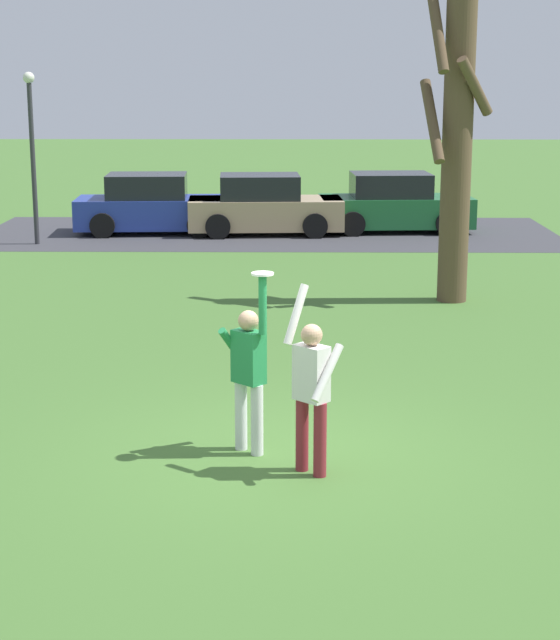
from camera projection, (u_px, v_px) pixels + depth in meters
name	position (u px, v px, depth m)	size (l,w,h in m)	color
ground_plane	(278.00, 455.00, 11.97)	(120.00, 120.00, 0.00)	#426B2D
person_catcher	(249.00, 369.00, 11.84)	(0.56, 0.56, 2.08)	silver
person_defender	(311.00, 386.00, 11.20)	(0.65, 0.65, 2.05)	maroon
frisbee_disc	(263.00, 274.00, 11.44)	(0.24, 0.24, 0.02)	white
parked_car_blue	(152.00, 206.00, 28.63)	(4.20, 2.23, 1.59)	#233893
parked_car_tan	(264.00, 207.00, 28.45)	(4.20, 2.23, 1.59)	tan
parked_car_green	(394.00, 205.00, 28.91)	(4.20, 2.23, 1.59)	#1E6633
parking_strip	(269.00, 233.00, 28.73)	(15.50, 6.40, 0.01)	#38383D
bare_tree_tall	(456.00, 139.00, 19.45)	(1.33, 1.16, 6.05)	brown
lamppost_by_lot	(32.00, 141.00, 26.28)	(0.28, 0.28, 4.26)	#2D2D33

